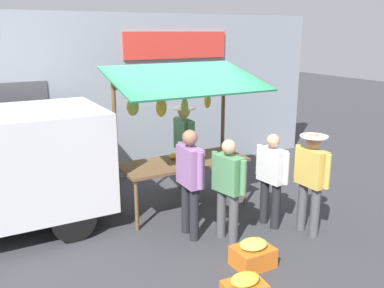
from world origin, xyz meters
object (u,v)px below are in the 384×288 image
produce_crate_near (253,254)px  vendor_with_sunhat (184,141)px  shopper_in_grey_tee (311,176)px  market_stall (182,123)px  shopper_with_ponytail (228,184)px  shopper_in_striped_shirt (271,175)px  shopper_with_shopping_bag (190,176)px

produce_crate_near → vendor_with_sunhat: bearing=-99.9°
shopper_in_grey_tee → market_stall: bearing=33.4°
shopper_with_ponytail → produce_crate_near: (0.11, 0.79, -0.72)m
market_stall → shopper_in_grey_tee: 2.26m
shopper_in_striped_shirt → produce_crate_near: (0.98, 0.85, -0.69)m
shopper_with_ponytail → vendor_with_sunhat: bearing=-21.8°
vendor_with_sunhat → produce_crate_near: 3.03m
shopper_with_ponytail → produce_crate_near: 1.07m
shopper_with_ponytail → shopper_with_shopping_bag: size_ratio=0.93×
produce_crate_near → shopper_in_striped_shirt: bearing=-138.9°
market_stall → shopper_in_striped_shirt: market_stall is taller
market_stall → vendor_with_sunhat: (-0.43, -0.73, -0.55)m
shopper_with_shopping_bag → shopper_with_ponytail: bearing=-129.2°
vendor_with_sunhat → shopper_with_ponytail: bearing=-6.6°
shopper_with_ponytail → shopper_in_striped_shirt: bearing=-96.7°
shopper_in_striped_shirt → shopper_with_shopping_bag: 1.33m
vendor_with_sunhat → shopper_in_grey_tee: vendor_with_sunhat is taller
market_stall → shopper_with_ponytail: size_ratio=1.61×
vendor_with_sunhat → produce_crate_near: (0.50, 2.87, -0.83)m
market_stall → shopper_with_shopping_bag: 1.21m
vendor_with_sunhat → shopper_in_grey_tee: (-0.82, 2.51, -0.07)m
shopper_with_ponytail → shopper_in_grey_tee: 1.28m
shopper_with_shopping_bag → produce_crate_near: shopper_with_shopping_bag is taller
produce_crate_near → shopper_in_grey_tee: bearing=-164.9°
vendor_with_sunhat → shopper_in_striped_shirt: vendor_with_sunhat is taller
shopper_in_striped_shirt → shopper_with_ponytail: 0.87m
market_stall → shopper_in_striped_shirt: bearing=125.1°
market_stall → shopper_with_shopping_bag: (0.39, 0.98, -0.58)m
shopper_in_striped_shirt → shopper_with_shopping_bag: (1.29, -0.30, 0.11)m
shopper_with_ponytail → market_stall: bearing=-9.6°
shopper_with_shopping_bag → produce_crate_near: (-0.32, 1.16, -0.80)m
shopper_in_grey_tee → produce_crate_near: size_ratio=3.07×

